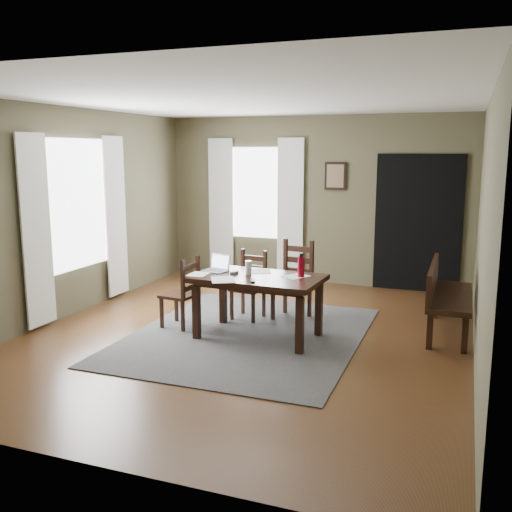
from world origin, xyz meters
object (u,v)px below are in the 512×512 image
at_px(chair_end, 182,293).
at_px(chair_back_left, 250,286).
at_px(bench, 444,292).
at_px(chair_back_right, 293,281).
at_px(water_bottle, 301,266).
at_px(laptop, 217,267).
at_px(dining_table, 258,284).

relative_size(chair_end, chair_back_left, 1.01).
relative_size(chair_back_left, bench, 0.58).
bearing_deg(bench, chair_back_right, 90.15).
distance_m(chair_back_left, chair_back_right, 0.57).
relative_size(chair_back_left, water_bottle, 3.21).
bearing_deg(laptop, chair_back_right, 65.87).
bearing_deg(chair_end, chair_back_right, 134.05).
distance_m(dining_table, water_bottle, 0.53).
distance_m(bench, water_bottle, 1.76).
height_order(dining_table, bench, bench).
bearing_deg(dining_table, water_bottle, 17.56).
bearing_deg(dining_table, chair_back_right, 84.04).
height_order(chair_back_left, water_bottle, water_bottle).
bearing_deg(bench, chair_end, 106.35).
bearing_deg(chair_end, bench, 113.13).
distance_m(chair_end, laptop, 0.57).
bearing_deg(chair_back_right, chair_back_left, -149.79).
relative_size(dining_table, bench, 1.00).
xyz_separation_m(chair_end, laptop, (0.45, 0.06, 0.35)).
bearing_deg(chair_back_right, water_bottle, -59.09).
bearing_deg(water_bottle, chair_end, -176.89).
distance_m(chair_back_left, laptop, 0.73).
xyz_separation_m(dining_table, chair_back_right, (0.15, 0.91, -0.15)).
bearing_deg(water_bottle, bench, 27.64).
xyz_separation_m(chair_back_left, bench, (2.38, 0.21, 0.07)).
xyz_separation_m(chair_back_left, chair_back_right, (0.53, 0.21, 0.06)).
bearing_deg(chair_back_right, chair_end, -133.90).
bearing_deg(laptop, chair_back_left, 90.54).
height_order(laptop, water_bottle, water_bottle).
bearing_deg(water_bottle, dining_table, -165.71).
distance_m(chair_back_right, laptop, 1.11).
relative_size(bench, water_bottle, 5.49).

